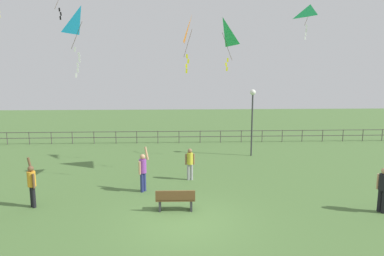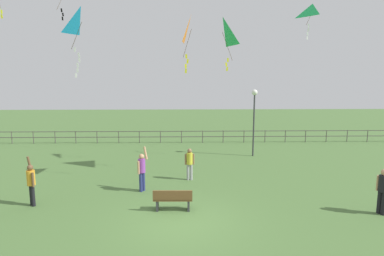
{
  "view_description": "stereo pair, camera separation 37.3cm",
  "coord_description": "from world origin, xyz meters",
  "px_view_note": "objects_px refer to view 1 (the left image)",
  "views": [
    {
      "loc": [
        -0.27,
        -10.86,
        5.11
      ],
      "look_at": [
        0.51,
        5.52,
        2.51
      ],
      "focal_mm": 30.47,
      "sensor_mm": 36.0,
      "label": 1
    },
    {
      "loc": [
        0.11,
        -10.87,
        5.11
      ],
      "look_at": [
        0.51,
        5.52,
        2.51
      ],
      "focal_mm": 30.47,
      "sensor_mm": 36.0,
      "label": 2
    }
  ],
  "objects_px": {
    "kite_6": "(192,31)",
    "person_3": "(32,183)",
    "person_1": "(143,170)",
    "person_4": "(190,162)",
    "person_2": "(383,187)",
    "lamppost": "(252,108)",
    "kite_3": "(310,13)",
    "kite_5": "(82,25)",
    "kite_1": "(222,33)",
    "park_bench": "(175,199)"
  },
  "relations": [
    {
      "from": "kite_6",
      "to": "person_3",
      "type": "bearing_deg",
      "value": -157.57
    },
    {
      "from": "person_1",
      "to": "person_4",
      "type": "distance_m",
      "value": 2.67
    },
    {
      "from": "person_3",
      "to": "person_2",
      "type": "bearing_deg",
      "value": -4.88
    },
    {
      "from": "lamppost",
      "to": "kite_3",
      "type": "distance_m",
      "value": 6.38
    },
    {
      "from": "kite_3",
      "to": "kite_6",
      "type": "height_order",
      "value": "kite_3"
    },
    {
      "from": "lamppost",
      "to": "kite_6",
      "type": "bearing_deg",
      "value": -127.7
    },
    {
      "from": "person_1",
      "to": "kite_5",
      "type": "height_order",
      "value": "kite_5"
    },
    {
      "from": "kite_3",
      "to": "person_4",
      "type": "bearing_deg",
      "value": -153.74
    },
    {
      "from": "lamppost",
      "to": "person_2",
      "type": "height_order",
      "value": "lamppost"
    },
    {
      "from": "kite_5",
      "to": "person_4",
      "type": "bearing_deg",
      "value": 14.52
    },
    {
      "from": "person_2",
      "to": "lamppost",
      "type": "bearing_deg",
      "value": 107.64
    },
    {
      "from": "person_2",
      "to": "kite_5",
      "type": "relative_size",
      "value": 0.6
    },
    {
      "from": "kite_5",
      "to": "kite_1",
      "type": "bearing_deg",
      "value": 17.94
    },
    {
      "from": "person_2",
      "to": "kite_6",
      "type": "xyz_separation_m",
      "value": [
        -7.03,
        3.79,
        6.14
      ]
    },
    {
      "from": "person_1",
      "to": "kite_5",
      "type": "bearing_deg",
      "value": 171.54
    },
    {
      "from": "person_1",
      "to": "kite_5",
      "type": "xyz_separation_m",
      "value": [
        -2.47,
        0.37,
        6.25
      ]
    },
    {
      "from": "person_4",
      "to": "person_3",
      "type": "bearing_deg",
      "value": -153.7
    },
    {
      "from": "kite_3",
      "to": "kite_5",
      "type": "distance_m",
      "value": 12.64
    },
    {
      "from": "person_1",
      "to": "person_4",
      "type": "xyz_separation_m",
      "value": [
        2.16,
        1.57,
        -0.1
      ]
    },
    {
      "from": "person_2",
      "to": "kite_5",
      "type": "bearing_deg",
      "value": 165.3
    },
    {
      "from": "person_3",
      "to": "kite_6",
      "type": "relative_size",
      "value": 0.76
    },
    {
      "from": "kite_1",
      "to": "kite_6",
      "type": "bearing_deg",
      "value": -140.08
    },
    {
      "from": "park_bench",
      "to": "kite_6",
      "type": "distance_m",
      "value": 7.48
    },
    {
      "from": "lamppost",
      "to": "person_1",
      "type": "relative_size",
      "value": 2.13
    },
    {
      "from": "kite_6",
      "to": "person_2",
      "type": "bearing_deg",
      "value": -28.31
    },
    {
      "from": "park_bench",
      "to": "person_3",
      "type": "height_order",
      "value": "person_3"
    },
    {
      "from": "kite_1",
      "to": "kite_3",
      "type": "relative_size",
      "value": 1.33
    },
    {
      "from": "kite_1",
      "to": "person_4",
      "type": "bearing_deg",
      "value": -153.18
    },
    {
      "from": "person_2",
      "to": "kite_5",
      "type": "distance_m",
      "value": 13.65
    },
    {
      "from": "person_4",
      "to": "kite_5",
      "type": "distance_m",
      "value": 7.95
    },
    {
      "from": "kite_5",
      "to": "kite_6",
      "type": "distance_m",
      "value": 4.75
    },
    {
      "from": "person_3",
      "to": "park_bench",
      "type": "bearing_deg",
      "value": -6.62
    },
    {
      "from": "lamppost",
      "to": "person_2",
      "type": "bearing_deg",
      "value": -72.36
    },
    {
      "from": "lamppost",
      "to": "person_3",
      "type": "height_order",
      "value": "lamppost"
    },
    {
      "from": "person_4",
      "to": "kite_1",
      "type": "distance_m",
      "value": 6.56
    },
    {
      "from": "kite_5",
      "to": "kite_6",
      "type": "relative_size",
      "value": 1.12
    },
    {
      "from": "park_bench",
      "to": "kite_6",
      "type": "relative_size",
      "value": 0.58
    },
    {
      "from": "park_bench",
      "to": "person_1",
      "type": "height_order",
      "value": "person_1"
    },
    {
      "from": "park_bench",
      "to": "kite_1",
      "type": "height_order",
      "value": "kite_1"
    },
    {
      "from": "person_1",
      "to": "person_2",
      "type": "distance_m",
      "value": 9.65
    },
    {
      "from": "park_bench",
      "to": "kite_3",
      "type": "bearing_deg",
      "value": 43.11
    },
    {
      "from": "kite_3",
      "to": "kite_6",
      "type": "xyz_separation_m",
      "value": [
        -6.97,
        -3.96,
        -1.54
      ]
    },
    {
      "from": "lamppost",
      "to": "park_bench",
      "type": "height_order",
      "value": "lamppost"
    },
    {
      "from": "park_bench",
      "to": "kite_5",
      "type": "height_order",
      "value": "kite_5"
    },
    {
      "from": "park_bench",
      "to": "person_2",
      "type": "distance_m",
      "value": 7.84
    },
    {
      "from": "park_bench",
      "to": "kite_5",
      "type": "bearing_deg",
      "value": 146.62
    },
    {
      "from": "person_2",
      "to": "person_4",
      "type": "distance_m",
      "value": 8.29
    },
    {
      "from": "person_2",
      "to": "park_bench",
      "type": "bearing_deg",
      "value": 176.37
    },
    {
      "from": "person_1",
      "to": "kite_6",
      "type": "relative_size",
      "value": 0.78
    },
    {
      "from": "person_2",
      "to": "person_3",
      "type": "height_order",
      "value": "person_3"
    }
  ]
}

